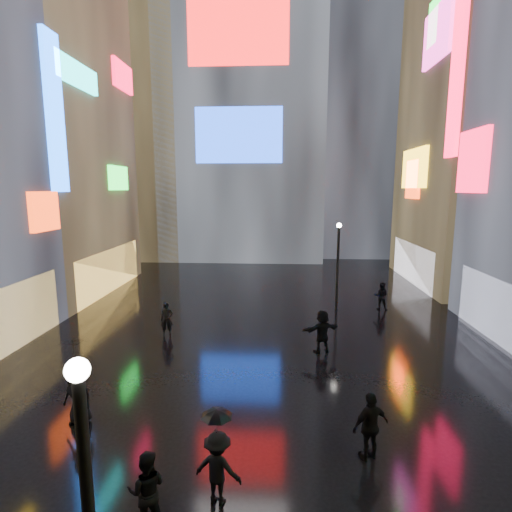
{
  "coord_description": "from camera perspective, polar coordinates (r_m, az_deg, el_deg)",
  "views": [
    {
      "loc": [
        0.73,
        -0.84,
        7.19
      ],
      "look_at": [
        0.0,
        12.0,
        5.0
      ],
      "focal_mm": 28.0,
      "sensor_mm": 36.0,
      "label": 1
    }
  ],
  "objects": [
    {
      "name": "ground",
      "position": [
        22.06,
        1.19,
        -9.37
      ],
      "size": [
        140.0,
        140.0,
        0.0
      ],
      "primitive_type": "plane",
      "color": "black",
      "rests_on": "ground"
    },
    {
      "name": "building_left_far",
      "position": [
        31.85,
        -29.57,
        15.28
      ],
      "size": [
        10.28,
        12.0,
        22.0
      ],
      "color": "black",
      "rests_on": "ground"
    },
    {
      "name": "building_right_far",
      "position": [
        35.07,
        30.89,
        19.5
      ],
      "size": [
        10.28,
        12.0,
        28.0
      ],
      "color": "black",
      "rests_on": "ground"
    },
    {
      "name": "tower_main",
      "position": [
        47.05,
        -1.61,
        26.72
      ],
      "size": [
        16.0,
        14.2,
        42.0
      ],
      "color": "black",
      "rests_on": "ground"
    },
    {
      "name": "tower_flank_right",
      "position": [
        48.57,
        13.93,
        21.03
      ],
      "size": [
        12.0,
        12.0,
        34.0
      ],
      "primitive_type": "cube",
      "color": "black",
      "rests_on": "ground"
    },
    {
      "name": "tower_flank_left",
      "position": [
        45.68,
        -16.28,
        16.59
      ],
      "size": [
        10.0,
        10.0,
        26.0
      ],
      "primitive_type": "cube",
      "color": "black",
      "rests_on": "ground"
    },
    {
      "name": "lamp_far",
      "position": [
        24.11,
        11.61,
        -0.69
      ],
      "size": [
        0.3,
        0.3,
        5.2
      ],
      "color": "black",
      "rests_on": "ground"
    },
    {
      "name": "pedestrian_1",
      "position": [
        10.09,
        -15.34,
        -29.53
      ],
      "size": [
        0.94,
        0.79,
        1.74
      ],
      "primitive_type": "imported",
      "rotation": [
        0.0,
        0.0,
        3.31
      ],
      "color": "black",
      "rests_on": "ground"
    },
    {
      "name": "pedestrian_2",
      "position": [
        10.38,
        -5.48,
        -27.91
      ],
      "size": [
        1.25,
        0.9,
        1.74
      ],
      "primitive_type": "imported",
      "rotation": [
        0.0,
        0.0,
        2.89
      ],
      "color": "black",
      "rests_on": "ground"
    },
    {
      "name": "pedestrian_3",
      "position": [
        11.95,
        16.04,
        -22.28
      ],
      "size": [
        1.19,
        0.89,
        1.88
      ],
      "primitive_type": "imported",
      "rotation": [
        0.0,
        0.0,
        3.59
      ],
      "color": "black",
      "rests_on": "ground"
    },
    {
      "name": "pedestrian_4",
      "position": [
        14.1,
        -24.08,
        -17.61
      ],
      "size": [
        0.99,
        0.74,
        1.85
      ],
      "primitive_type": "imported",
      "rotation": [
        0.0,
        0.0,
        -0.18
      ],
      "color": "black",
      "rests_on": "ground"
    },
    {
      "name": "pedestrian_5",
      "position": [
        18.16,
        9.44,
        -10.56
      ],
      "size": [
        1.85,
        1.22,
        1.91
      ],
      "primitive_type": "imported",
      "rotation": [
        0.0,
        0.0,
        3.55
      ],
      "color": "black",
      "rests_on": "ground"
    },
    {
      "name": "pedestrian_6",
      "position": [
        20.29,
        -12.63,
        -8.83
      ],
      "size": [
        0.69,
        0.53,
        1.67
      ],
      "primitive_type": "imported",
      "rotation": [
        0.0,
        0.0,
        0.24
      ],
      "color": "black",
      "rests_on": "ground"
    },
    {
      "name": "pedestrian_7",
      "position": [
        25.1,
        17.45,
        -5.47
      ],
      "size": [
        0.95,
        0.82,
        1.67
      ],
      "primitive_type": "imported",
      "rotation": [
        0.0,
        0.0,
        2.87
      ],
      "color": "black",
      "rests_on": "ground"
    },
    {
      "name": "umbrella_1",
      "position": [
        9.71,
        -5.6,
        -22.41
      ],
      "size": [
        0.98,
        0.98,
        0.61
      ],
      "primitive_type": "imported",
      "rotation": [
        0.0,
        0.0,
        5.53
      ],
      "color": "black",
      "rests_on": "pedestrian_2"
    },
    {
      "name": "umbrella_2",
      "position": [
        13.55,
        -24.49,
        -12.45
      ],
      "size": [
        1.29,
        1.28,
        0.88
      ],
      "primitive_type": "imported",
      "rotation": [
        0.0,
        0.0,
        2.01
      ],
      "color": "black",
      "rests_on": "pedestrian_4"
    }
  ]
}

